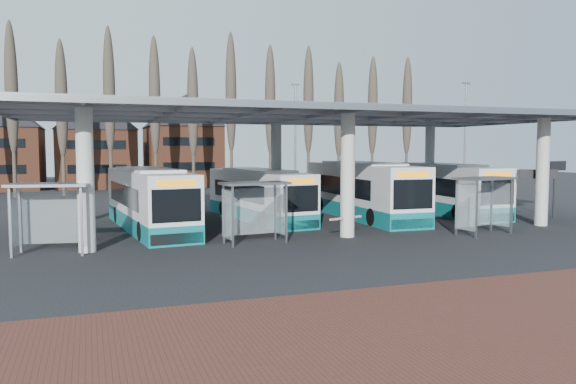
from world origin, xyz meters
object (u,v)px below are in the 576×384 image
object	(u,v)px
bus_2	(361,191)
shelter_2	(482,193)
bus_0	(149,200)
bus_3	(440,189)
bus_1	(258,196)
shelter_0	(51,202)
shelter_1	(254,199)

from	to	relation	value
bus_2	shelter_2	bearing A→B (deg)	-72.21
bus_0	bus_3	distance (m)	19.51
bus_1	shelter_0	distance (m)	13.73
bus_2	bus_3	xyz separation A→B (m)	(6.27, 0.53, -0.08)
bus_2	shelter_0	bearing A→B (deg)	-157.14
bus_0	shelter_2	size ratio (longest dim) A/B	3.56
bus_0	bus_1	bearing A→B (deg)	11.56
bus_3	shelter_2	world-z (taller)	bus_3
bus_0	bus_3	xyz separation A→B (m)	(19.45, 1.58, 0.02)
bus_0	shelter_2	bearing A→B (deg)	-31.40
shelter_1	bus_0	bearing A→B (deg)	117.32
shelter_1	shelter_2	size ratio (longest dim) A/B	0.94
shelter_0	shelter_2	bearing A→B (deg)	5.93
shelter_0	shelter_1	size ratio (longest dim) A/B	1.06
bus_3	shelter_0	distance (m)	25.05
shelter_2	bus_1	bearing A→B (deg)	120.62
bus_2	shelter_0	xyz separation A→B (m)	(-17.66, -6.86, 0.48)
bus_1	shelter_1	bearing A→B (deg)	-114.96
bus_3	bus_1	bearing A→B (deg)	-179.27
bus_0	shelter_1	distance (m)	7.36
bus_1	bus_3	size ratio (longest dim) A/B	0.94
shelter_1	bus_2	bearing A→B (deg)	31.87
bus_3	shelter_0	size ratio (longest dim) A/B	3.58
bus_1	shelter_0	xyz separation A→B (m)	(-11.19, -7.93, 0.66)
bus_3	shelter_2	xyz separation A→B (m)	(-3.81, -9.01, 0.54)
bus_1	bus_3	world-z (taller)	bus_3
bus_3	shelter_2	size ratio (longest dim) A/B	3.58
bus_0	bus_1	xyz separation A→B (m)	(6.70, 2.12, -0.09)
shelter_2	bus_3	bearing A→B (deg)	54.59
bus_3	shelter_2	distance (m)	9.80
bus_1	shelter_1	distance (m)	8.66
bus_3	bus_0	bearing A→B (deg)	-172.21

